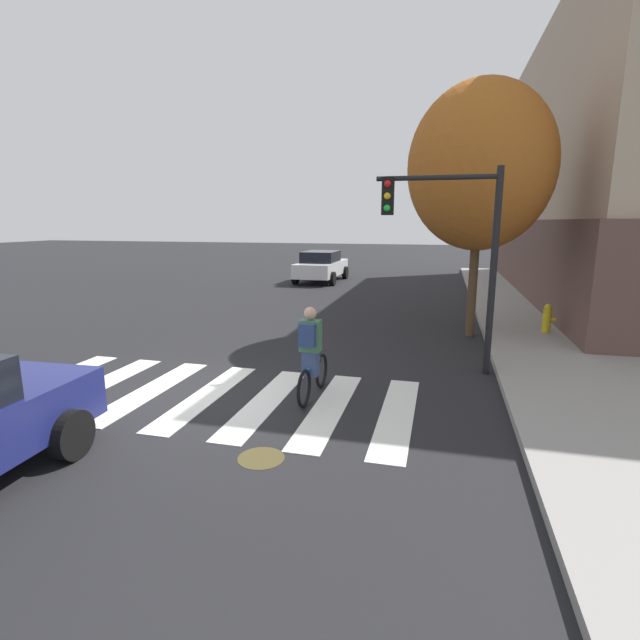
# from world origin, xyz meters

# --- Properties ---
(ground_plane) EXTENTS (120.00, 120.00, 0.00)m
(ground_plane) POSITION_xyz_m (0.00, 0.00, 0.00)
(ground_plane) COLOR black
(crosswalk_stripes) EXTENTS (7.50, 3.43, 0.01)m
(crosswalk_stripes) POSITION_xyz_m (0.23, 0.00, 0.01)
(crosswalk_stripes) COLOR silver
(crosswalk_stripes) RESTS_ON ground
(manhole_cover) EXTENTS (0.64, 0.64, 0.01)m
(manhole_cover) POSITION_xyz_m (2.06, -1.94, 0.00)
(manhole_cover) COLOR #473D1E
(manhole_cover) RESTS_ON ground
(sedan_mid) EXTENTS (2.24, 4.67, 1.61)m
(sedan_mid) POSITION_xyz_m (-1.91, 16.98, 0.83)
(sedan_mid) COLOR silver
(sedan_mid) RESTS_ON ground
(cyclist) EXTENTS (0.37, 1.71, 1.69)m
(cyclist) POSITION_xyz_m (2.13, 0.36, 0.84)
(cyclist) COLOR black
(cyclist) RESTS_ON ground
(traffic_light_near) EXTENTS (2.47, 0.28, 4.20)m
(traffic_light_near) POSITION_xyz_m (4.48, 2.65, 2.86)
(traffic_light_near) COLOR black
(traffic_light_near) RESTS_ON ground
(fire_hydrant) EXTENTS (0.33, 0.22, 0.78)m
(fire_hydrant) POSITION_xyz_m (7.17, 6.45, 0.53)
(fire_hydrant) COLOR gold
(fire_hydrant) RESTS_ON sidewalk
(street_tree_near) EXTENTS (3.77, 3.77, 6.71)m
(street_tree_near) POSITION_xyz_m (5.14, 6.13, 4.53)
(street_tree_near) COLOR #4C3823
(street_tree_near) RESTS_ON ground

